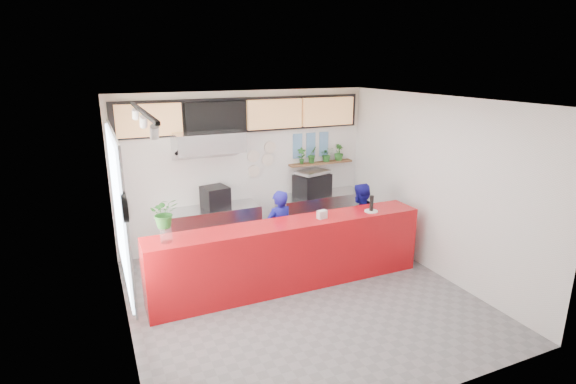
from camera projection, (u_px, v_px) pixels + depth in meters
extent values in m
plane|color=slate|center=(300.00, 297.00, 6.96)|extent=(5.00, 5.00, 0.00)
plane|color=silver|center=(302.00, 100.00, 6.12)|extent=(5.00, 5.00, 0.00)
plane|color=white|center=(246.00, 169.00, 8.74)|extent=(5.00, 0.00, 5.00)
plane|color=white|center=(120.00, 230.00, 5.57)|extent=(0.00, 5.00, 5.00)
plane|color=white|center=(436.00, 186.00, 7.52)|extent=(0.00, 5.00, 5.00)
cube|color=#B40C12|center=(290.00, 255.00, 7.16)|extent=(4.50, 0.60, 1.10)
cube|color=beige|center=(244.00, 112.00, 8.42)|extent=(5.00, 0.02, 0.80)
cube|color=#B2B5BA|center=(212.00, 231.00, 8.45)|extent=(1.80, 0.60, 0.90)
cube|color=black|center=(215.00, 197.00, 8.31)|extent=(0.51, 0.51, 0.40)
cube|color=#B2B5BA|center=(208.00, 142.00, 7.94)|extent=(1.20, 0.70, 0.35)
cube|color=#B2B5BA|center=(209.00, 153.00, 7.99)|extent=(1.20, 0.69, 0.31)
cube|color=#B2B5BA|center=(320.00, 214.00, 9.35)|extent=(1.80, 0.60, 0.90)
cube|color=black|center=(312.00, 185.00, 9.09)|extent=(0.77, 0.63, 0.43)
cube|color=#A3A5AA|center=(312.00, 172.00, 9.01)|extent=(0.73, 0.60, 0.06)
cube|color=brown|center=(321.00, 163.00, 9.27)|extent=(1.40, 0.18, 0.04)
cube|color=tan|center=(149.00, 120.00, 7.66)|extent=(1.10, 0.10, 0.55)
cube|color=black|center=(215.00, 117.00, 8.11)|extent=(1.10, 0.10, 0.55)
cube|color=tan|center=(275.00, 114.00, 8.56)|extent=(1.10, 0.10, 0.55)
cube|color=tan|center=(328.00, 111.00, 9.01)|extent=(1.10, 0.10, 0.55)
cube|color=black|center=(245.00, 115.00, 8.41)|extent=(4.80, 0.04, 0.65)
cube|color=silver|center=(119.00, 208.00, 5.79)|extent=(0.04, 2.20, 1.90)
cube|color=#B2B5BA|center=(120.00, 207.00, 5.79)|extent=(0.03, 2.30, 2.00)
cylinder|color=black|center=(125.00, 208.00, 4.64)|extent=(0.05, 0.30, 0.30)
cylinder|color=white|center=(128.00, 208.00, 4.65)|extent=(0.02, 0.26, 0.26)
cube|color=black|center=(143.00, 112.00, 5.32)|extent=(0.05, 2.40, 0.04)
cylinder|color=silver|center=(253.00, 156.00, 8.70)|extent=(0.24, 0.03, 0.24)
cylinder|color=silver|center=(268.00, 160.00, 8.84)|extent=(0.24, 0.03, 0.24)
cylinder|color=silver|center=(254.00, 171.00, 8.78)|extent=(0.24, 0.03, 0.24)
cylinder|color=silver|center=(270.00, 147.00, 8.79)|extent=(0.24, 0.03, 0.24)
cube|color=#598CBF|center=(298.00, 140.00, 9.01)|extent=(0.20, 0.02, 0.25)
cube|color=#598CBF|center=(311.00, 139.00, 9.13)|extent=(0.20, 0.02, 0.25)
cube|color=#598CBF|center=(324.00, 138.00, 9.24)|extent=(0.20, 0.02, 0.25)
cube|color=#598CBF|center=(297.00, 152.00, 9.08)|extent=(0.20, 0.02, 0.25)
cube|color=#598CBF|center=(311.00, 151.00, 9.20)|extent=(0.20, 0.02, 0.25)
cube|color=#598CBF|center=(324.00, 150.00, 9.31)|extent=(0.20, 0.02, 0.25)
imported|color=navy|center=(279.00, 231.00, 7.68)|extent=(0.58, 0.44, 1.44)
imported|color=navy|center=(359.00, 221.00, 8.23)|extent=(0.83, 0.75, 1.41)
imported|color=#235D20|center=(301.00, 156.00, 9.05)|extent=(0.20, 0.17, 0.33)
imported|color=#235D20|center=(312.00, 155.00, 9.14)|extent=(0.23, 0.20, 0.34)
imported|color=#235D20|center=(327.00, 154.00, 9.28)|extent=(0.30, 0.28, 0.29)
imported|color=#235D20|center=(339.00, 152.00, 9.38)|extent=(0.22, 0.21, 0.34)
cylinder|color=silver|center=(166.00, 235.00, 6.21)|extent=(0.21, 0.21, 0.20)
imported|color=#235D20|center=(164.00, 213.00, 6.12)|extent=(0.39, 0.34, 0.42)
cube|color=silver|center=(322.00, 214.00, 7.16)|extent=(0.16, 0.12, 0.13)
cylinder|color=silver|center=(371.00, 211.00, 7.50)|extent=(0.26, 0.26, 0.02)
cylinder|color=black|center=(372.00, 203.00, 7.46)|extent=(0.08, 0.08, 0.26)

